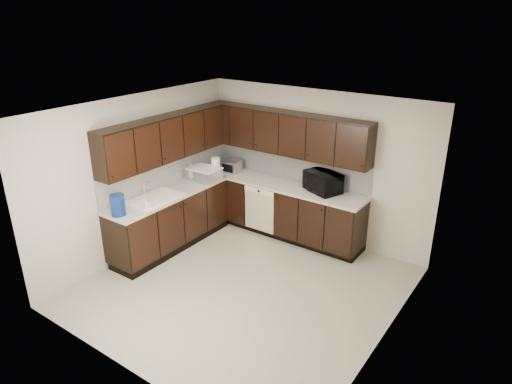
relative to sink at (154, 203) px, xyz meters
The scene contains 20 objects.
floor 1.90m from the sink, ahead, with size 4.00×4.00×0.00m, color #A7A18A.
ceiling 2.33m from the sink, ahead, with size 4.00×4.00×0.00m, color white.
wall_back 2.65m from the sink, 50.13° to the left, with size 4.00×0.02×2.50m, color #B8AF9D.
wall_left 0.49m from the sink, behind, with size 0.02×4.00×2.50m, color #B8AF9D.
wall_right 3.70m from the sink, ahead, with size 0.02×4.00×2.50m, color #B8AF9D.
wall_front 2.63m from the sink, 49.77° to the right, with size 4.00×0.02×2.50m, color #B8AF9D.
lower_cabinets 1.39m from the sink, 58.99° to the left, with size 3.00×2.80×0.90m.
countertop 1.31m from the sink, 59.01° to the left, with size 3.03×2.83×0.04m.
backsplash 1.44m from the sink, 70.83° to the left, with size 3.00×2.80×0.48m.
upper_cabinets 1.61m from the sink, 64.56° to the left, with size 3.00×2.80×0.70m.
dishwasher 1.76m from the sink, 55.40° to the left, with size 0.58×0.04×0.78m.
sink is the anchor object (origin of this frame).
microwave 2.65m from the sink, 42.20° to the left, with size 0.58×0.39×0.32m, color black.
soap_bottle_a 0.42m from the sink, 59.05° to the right, with size 0.08×0.08×0.18m, color gray.
soap_bottle_b 1.07m from the sink, 100.09° to the left, with size 0.10×0.10×0.27m, color gray.
toaster_oven 1.69m from the sink, 83.70° to the left, with size 0.34×0.25×0.21m, color #ABACAE.
storage_bin 1.11m from the sink, 87.04° to the left, with size 0.52×0.38×0.20m, color silver.
blue_pitcher 0.72m from the sink, 88.37° to the right, with size 0.20×0.20×0.31m, color navy.
teal_tumbler 1.38m from the sink, 84.78° to the left, with size 0.08×0.08×0.18m, color #0B7E7A.
paper_towel_roll 1.38m from the sink, 85.99° to the left, with size 0.15×0.15×0.32m, color white.
Camera 1 is at (3.30, -4.38, 3.66)m, focal length 32.00 mm.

